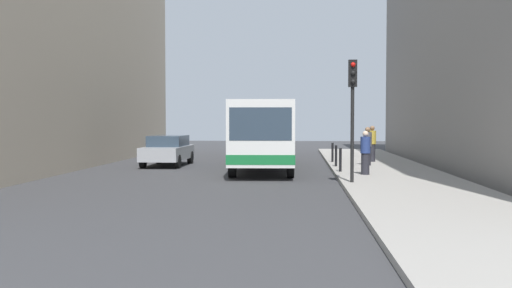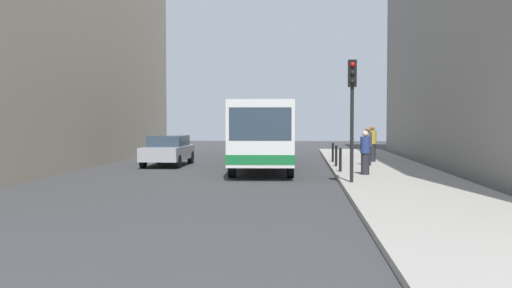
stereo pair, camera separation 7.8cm
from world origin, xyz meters
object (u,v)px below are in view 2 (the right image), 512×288
(bus, at_px, (263,131))
(pedestrian_far_sidewalk, at_px, (373,144))
(bollard_far, at_px, (333,152))
(pedestrian_near_signal, at_px, (365,153))
(car_behind_bus, at_px, (267,143))
(bollard_mid, at_px, (336,156))
(pedestrian_mid_sidewalk, at_px, (368,146))
(car_beside_bus, at_px, (168,150))
(traffic_light, at_px, (352,97))
(bollard_near, at_px, (340,160))

(bus, distance_m, pedestrian_far_sidewalk, 6.17)
(bollard_far, distance_m, pedestrian_near_signal, 6.80)
(car_behind_bus, relative_size, bollard_mid, 4.68)
(pedestrian_near_signal, xyz_separation_m, pedestrian_mid_sidewalk, (0.63, 4.65, 0.05))
(car_beside_bus, distance_m, bollard_far, 8.15)
(traffic_light, height_order, bollard_near, traffic_light)
(car_beside_bus, relative_size, pedestrian_mid_sidewalk, 2.50)
(car_behind_bus, height_order, bollard_far, car_behind_bus)
(bus, bearing_deg, traffic_light, 113.97)
(bus, bearing_deg, bollard_mid, 176.99)
(traffic_light, relative_size, pedestrian_near_signal, 2.44)
(bollard_mid, relative_size, pedestrian_near_signal, 0.57)
(car_beside_bus, distance_m, pedestrian_far_sidewalk, 10.18)
(bus, height_order, bollard_mid, bus)
(bus, relative_size, pedestrian_far_sidewalk, 6.17)
(car_behind_bus, xyz_separation_m, bollard_far, (3.72, -7.30, -0.16))
(bollard_near, bearing_deg, pedestrian_near_signal, -55.84)
(car_behind_bus, xyz_separation_m, pedestrian_near_signal, (4.57, -14.04, 0.20))
(bollard_far, bearing_deg, pedestrian_far_sidewalk, 10.12)
(bollard_mid, distance_m, pedestrian_near_signal, 4.11)
(bus, distance_m, bollard_far, 4.42)
(bollard_far, height_order, pedestrian_mid_sidewalk, pedestrian_mid_sidewalk)
(pedestrian_near_signal, height_order, pedestrian_mid_sidewalk, pedestrian_mid_sidewalk)
(traffic_light, bearing_deg, pedestrian_far_sidewalk, 79.17)
(traffic_light, distance_m, pedestrian_near_signal, 3.55)
(car_behind_bus, height_order, pedestrian_far_sidewalk, pedestrian_far_sidewalk)
(car_behind_bus, relative_size, pedestrian_mid_sidewalk, 2.51)
(car_beside_bus, xyz_separation_m, pedestrian_far_sidewalk, (10.07, 1.45, 0.27))
(traffic_light, bearing_deg, pedestrian_near_signal, 74.98)
(car_beside_bus, height_order, bollard_near, car_beside_bus)
(bollard_near, distance_m, bollard_mid, 2.74)
(bollard_near, xyz_separation_m, pedestrian_mid_sidewalk, (1.48, 3.39, 0.41))
(bollard_near, xyz_separation_m, pedestrian_near_signal, (0.86, -1.27, 0.36))
(pedestrian_far_sidewalk, bearing_deg, traffic_light, 112.72)
(car_behind_bus, relative_size, pedestrian_near_signal, 2.64)
(bollard_near, bearing_deg, pedestrian_mid_sidewalk, 66.33)
(bollard_far, bearing_deg, car_beside_bus, -172.26)
(traffic_light, bearing_deg, pedestrian_mid_sidewalk, 79.51)
(bollard_near, relative_size, pedestrian_near_signal, 0.57)
(traffic_light, distance_m, bollard_near, 4.73)
(car_behind_bus, bearing_deg, bollard_near, 104.82)
(traffic_light, xyz_separation_m, pedestrian_near_signal, (0.76, 2.83, -2.02))
(bus, xyz_separation_m, car_beside_bus, (-4.76, 1.61, -0.94))
(car_behind_bus, bearing_deg, pedestrian_mid_sidewalk, 117.59)
(car_behind_bus, bearing_deg, bollard_far, 115.59)
(pedestrian_near_signal, bearing_deg, car_behind_bus, 130.66)
(traffic_light, xyz_separation_m, pedestrian_mid_sidewalk, (1.38, 7.48, -1.97))
(pedestrian_near_signal, xyz_separation_m, pedestrian_far_sidewalk, (1.14, 7.09, 0.07))
(bus, xyz_separation_m, car_behind_bus, (-0.40, 10.00, -0.94))
(traffic_light, height_order, bollard_mid, traffic_light)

